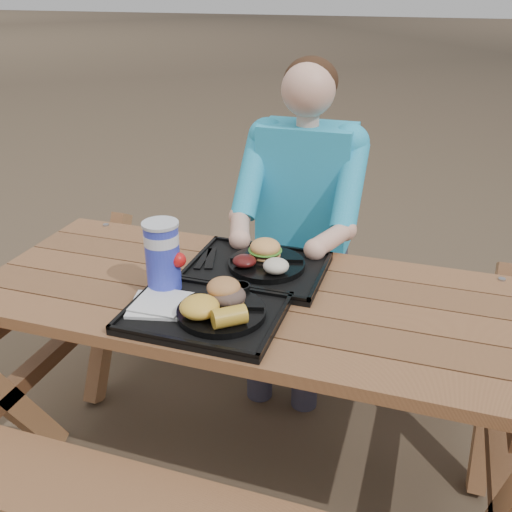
% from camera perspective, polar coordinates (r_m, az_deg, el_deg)
% --- Properties ---
extents(ground, '(60.00, 60.00, 0.00)m').
position_cam_1_polar(ground, '(2.28, 0.00, -20.30)').
color(ground, '#999999').
rests_on(ground, ground).
extents(picnic_table, '(1.80, 1.49, 0.75)m').
position_cam_1_polar(picnic_table, '(2.03, 0.00, -12.94)').
color(picnic_table, '#999999').
rests_on(picnic_table, ground).
extents(tray_near, '(0.45, 0.35, 0.02)m').
position_cam_1_polar(tray_near, '(1.69, -5.13, -5.79)').
color(tray_near, black).
rests_on(tray_near, picnic_table).
extents(tray_far, '(0.45, 0.35, 0.02)m').
position_cam_1_polar(tray_far, '(1.94, 0.14, -1.36)').
color(tray_far, black).
rests_on(tray_far, picnic_table).
extents(plate_near, '(0.26, 0.26, 0.02)m').
position_cam_1_polar(plate_near, '(1.66, -3.47, -5.62)').
color(plate_near, black).
rests_on(plate_near, tray_near).
extents(plate_far, '(0.26, 0.26, 0.02)m').
position_cam_1_polar(plate_far, '(1.93, 1.07, -0.83)').
color(plate_far, black).
rests_on(plate_far, tray_far).
extents(napkin_stack, '(0.19, 0.19, 0.02)m').
position_cam_1_polar(napkin_stack, '(1.73, -9.89, -4.75)').
color(napkin_stack, silver).
rests_on(napkin_stack, tray_near).
extents(soda_cup, '(0.11, 0.11, 0.21)m').
position_cam_1_polar(soda_cup, '(1.78, -9.31, -0.15)').
color(soda_cup, '#1826BA').
rests_on(soda_cup, tray_near).
extents(condiment_bbq, '(0.05, 0.05, 0.03)m').
position_cam_1_polar(condiment_bbq, '(1.78, -3.26, -3.15)').
color(condiment_bbq, '#341005').
rests_on(condiment_bbq, tray_near).
extents(condiment_mustard, '(0.06, 0.06, 0.03)m').
position_cam_1_polar(condiment_mustard, '(1.76, -1.51, -3.38)').
color(condiment_mustard, yellow).
rests_on(condiment_mustard, tray_near).
extents(sandwich, '(0.11, 0.11, 0.11)m').
position_cam_1_polar(sandwich, '(1.66, -2.97, -2.99)').
color(sandwich, '#B87741').
rests_on(sandwich, plate_near).
extents(mac_cheese, '(0.11, 0.11, 0.06)m').
position_cam_1_polar(mac_cheese, '(1.62, -5.67, -5.08)').
color(mac_cheese, gold).
rests_on(mac_cheese, plate_near).
extents(corn_cob, '(0.13, 0.13, 0.06)m').
position_cam_1_polar(corn_cob, '(1.57, -2.69, -6.07)').
color(corn_cob, gold).
rests_on(corn_cob, plate_near).
extents(cutlery_far, '(0.08, 0.16, 0.01)m').
position_cam_1_polar(cutlery_far, '(1.99, -4.58, -0.23)').
color(cutlery_far, black).
rests_on(cutlery_far, tray_far).
extents(burger, '(0.11, 0.11, 0.10)m').
position_cam_1_polar(burger, '(1.94, 0.93, 1.26)').
color(burger, '#EEA154').
rests_on(burger, plate_far).
extents(baked_beans, '(0.08, 0.08, 0.04)m').
position_cam_1_polar(baked_beans, '(1.89, -1.16, -0.51)').
color(baked_beans, '#4C100F').
rests_on(baked_beans, plate_far).
extents(potato_salad, '(0.09, 0.09, 0.05)m').
position_cam_1_polar(potato_salad, '(1.84, 2.01, -1.00)').
color(potato_salad, beige).
rests_on(potato_salad, plate_far).
extents(diner, '(0.48, 0.84, 1.28)m').
position_cam_1_polar(diner, '(2.47, 4.74, 1.76)').
color(diner, teal).
rests_on(diner, ground).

